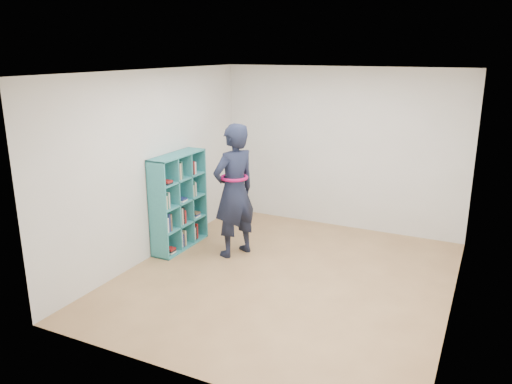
% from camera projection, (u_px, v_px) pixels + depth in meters
% --- Properties ---
extents(floor, '(4.50, 4.50, 0.00)m').
position_uv_depth(floor, '(286.00, 278.00, 6.45)').
color(floor, olive).
rests_on(floor, ground).
extents(ceiling, '(4.50, 4.50, 0.00)m').
position_uv_depth(ceiling, '(289.00, 72.00, 5.74)').
color(ceiling, white).
rests_on(ceiling, wall_back).
extents(wall_left, '(0.02, 4.50, 2.60)m').
position_uv_depth(wall_left, '(155.00, 165.00, 6.93)').
color(wall_left, beige).
rests_on(wall_left, floor).
extents(wall_right, '(0.02, 4.50, 2.60)m').
position_uv_depth(wall_right, '(463.00, 202.00, 5.26)').
color(wall_right, beige).
rests_on(wall_right, floor).
extents(wall_back, '(4.00, 0.02, 2.60)m').
position_uv_depth(wall_back, '(341.00, 149.00, 8.04)').
color(wall_back, beige).
rests_on(wall_back, floor).
extents(wall_front, '(4.00, 0.02, 2.60)m').
position_uv_depth(wall_front, '(184.00, 243.00, 4.15)').
color(wall_front, beige).
rests_on(wall_front, floor).
extents(bookshelf, '(0.31, 1.06, 1.41)m').
position_uv_depth(bookshelf, '(177.00, 203.00, 7.31)').
color(bookshelf, '#28707D').
rests_on(bookshelf, floor).
extents(person, '(0.69, 0.81, 1.89)m').
position_uv_depth(person, '(234.00, 191.00, 6.96)').
color(person, black).
rests_on(person, floor).
extents(smartphone, '(0.05, 0.11, 0.13)m').
position_uv_depth(smartphone, '(233.00, 179.00, 7.07)').
color(smartphone, silver).
rests_on(smartphone, person).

